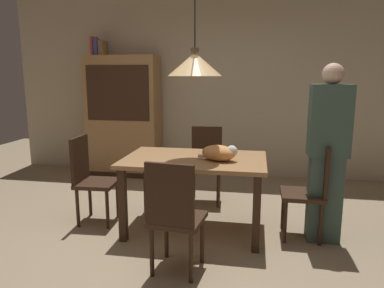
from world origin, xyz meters
name	(u,v)px	position (x,y,z in m)	size (l,w,h in m)	color
ground	(175,248)	(0.00, 0.00, 0.00)	(10.00, 10.00, 0.00)	#998466
back_wall	(212,82)	(0.00, 2.65, 1.45)	(6.40, 0.10, 2.90)	beige
dining_table	(195,168)	(0.10, 0.45, 0.65)	(1.40, 0.90, 0.75)	#A87A4C
chair_near_front	(174,213)	(0.10, -0.43, 0.51)	(0.44, 0.44, 0.93)	#382316
chair_left_side	(90,176)	(-1.02, 0.45, 0.51)	(0.42, 0.42, 0.93)	#382316
chair_far_back	(206,161)	(0.10, 1.33, 0.51)	(0.43, 0.43, 0.93)	#382316
chair_right_side	(311,187)	(1.23, 0.45, 0.51)	(0.40, 0.40, 0.93)	#382316
cat_sleeping	(220,153)	(0.36, 0.38, 0.83)	(0.41, 0.32, 0.16)	#E59951
pendant_lamp	(195,64)	(0.10, 0.45, 1.66)	(0.52, 0.52, 1.30)	#E5B775
hutch_bookcase	(124,119)	(-1.34, 2.32, 0.89)	(1.12, 0.45, 1.85)	#A87A4C
book_red_tall	(94,46)	(-1.77, 2.32, 1.99)	(0.04, 0.22, 0.28)	#B73833
book_blue_wide	(98,48)	(-1.70, 2.32, 1.97)	(0.06, 0.24, 0.24)	#384C93
book_brown_thick	(103,48)	(-1.63, 2.32, 1.96)	(0.06, 0.24, 0.22)	brown
person_standing	(327,154)	(1.35, 0.42, 0.84)	(0.36, 0.22, 1.66)	#3D564C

